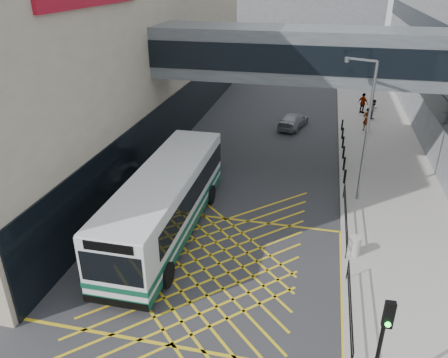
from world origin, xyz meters
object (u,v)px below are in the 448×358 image
Objects in this scene: traffic_light at (382,339)px; litter_bin at (355,246)px; car_dark at (202,165)px; car_silver at (293,120)px; street_lamp at (365,124)px; pedestrian_c at (363,103)px; bus at (167,200)px; car_white at (164,177)px; pedestrian_a at (367,119)px; pedestrian_b at (373,110)px.

traffic_light reaches higher than litter_bin.
traffic_light is (9.46, -15.00, 2.08)m from car_dark.
car_dark is 1.08× the size of car_silver.
pedestrian_c is at bearing 106.32° from street_lamp.
bus reaches higher than car_dark.
car_white is 21.89m from pedestrian_c.
bus is 20.81m from pedestrian_a.
street_lamp reaches higher than pedestrian_a.
traffic_light is 2.28× the size of pedestrian_b.
car_white is 20.98m from pedestrian_b.
pedestrian_c is (-0.78, 1.74, 0.04)m from pedestrian_b.
bus reaches higher than pedestrian_a.
litter_bin is at bearing 88.04° from traffic_light.
litter_bin is 22.91m from pedestrian_c.
car_dark is at bearing 119.04° from traffic_light.
traffic_light is at bearing 130.21° from car_white.
car_dark is at bearing 142.31° from litter_bin.
street_lamp is (4.52, -12.20, 3.98)m from car_silver.
pedestrian_c is (12.62, 17.88, 0.45)m from car_white.
street_lamp reaches higher than traffic_light.
bus is 6.44× the size of pedestrian_a.
bus is at bearing 88.44° from car_silver.
car_dark is 19.08m from pedestrian_c.
pedestrian_b is (13.39, 16.15, 0.41)m from car_white.
street_lamp is at bearing -142.41° from pedestrian_b.
bus is 9.20m from litter_bin.
car_white is at bearing 96.56° from pedestrian_c.
bus is 11.20m from street_lamp.
car_silver is at bearing 74.63° from bus.
traffic_light is 29.07m from pedestrian_b.
car_dark is at bearing 78.70° from car_silver.
pedestrian_c is (-0.02, 4.80, -0.01)m from pedestrian_a.
car_dark reaches higher than litter_bin.
bus is 2.70× the size of car_dark.
street_lamp is at bearing 30.26° from bus.
bus is 1.53× the size of street_lamp.
car_dark is 4.81× the size of litter_bin.
car_white is 0.50× the size of street_lamp.
pedestrian_b is (6.65, 3.21, 0.40)m from car_silver.
street_lamp is at bearing 124.09° from car_silver.
pedestrian_b is (0.76, 3.06, -0.05)m from pedestrian_a.
car_dark is 11.83m from car_silver.
car_silver is at bearing -117.06° from car_dark.
street_lamp is 4.20× the size of pedestrian_a.
car_white is at bearing 111.90° from bus.
car_dark is at bearing -129.07° from car_white.
car_silver is 4.47× the size of litter_bin.
litter_bin is at bearing -1.48° from bus.
car_silver is 7.39m from pedestrian_b.
pedestrian_a is at bearing 131.99° from pedestrian_c.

